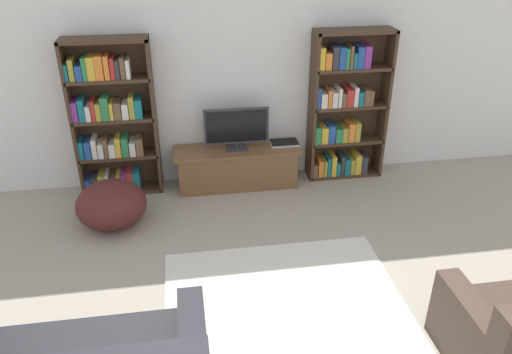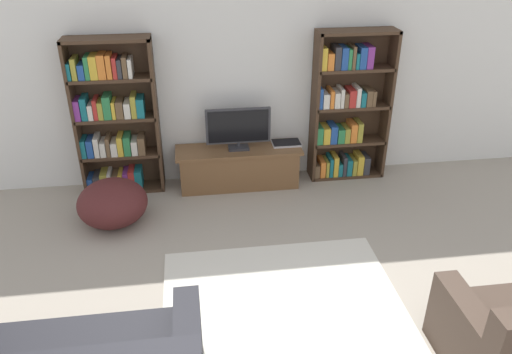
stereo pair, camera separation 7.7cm
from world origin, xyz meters
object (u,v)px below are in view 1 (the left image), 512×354
at_px(beanbag_ottoman, 111,204).
at_px(bookshelf_right, 344,109).
at_px(tv_stand, 237,167).
at_px(television, 236,128).
at_px(laptop, 284,143).
at_px(bookshelf_left, 112,121).

bearing_deg(beanbag_ottoman, bookshelf_right, 15.60).
bearing_deg(tv_stand, television, -90.00).
relative_size(bookshelf_right, television, 2.40).
xyz_separation_m(television, laptop, (0.58, 0.06, -0.25)).
height_order(bookshelf_right, television, bookshelf_right).
relative_size(television, laptop, 2.19).
bearing_deg(television, beanbag_ottoman, -155.34).
distance_m(bookshelf_right, beanbag_ottoman, 2.90).
bearing_deg(laptop, bookshelf_right, 4.33).
distance_m(bookshelf_left, laptop, 2.02).
bearing_deg(tv_stand, bookshelf_right, 4.66).
relative_size(tv_stand, television, 1.98).
bearing_deg(bookshelf_right, bookshelf_left, -179.97).
height_order(tv_stand, beanbag_ottoman, tv_stand).
xyz_separation_m(bookshelf_right, television, (-1.32, -0.11, -0.12)).
height_order(bookshelf_left, laptop, bookshelf_left).
relative_size(bookshelf_left, beanbag_ottoman, 2.46).
bearing_deg(television, bookshelf_left, 175.41).
distance_m(laptop, beanbag_ottoman, 2.13).
bearing_deg(laptop, television, -174.35).
relative_size(bookshelf_left, laptop, 5.27).
xyz_separation_m(laptop, beanbag_ottoman, (-2.00, -0.71, -0.26)).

